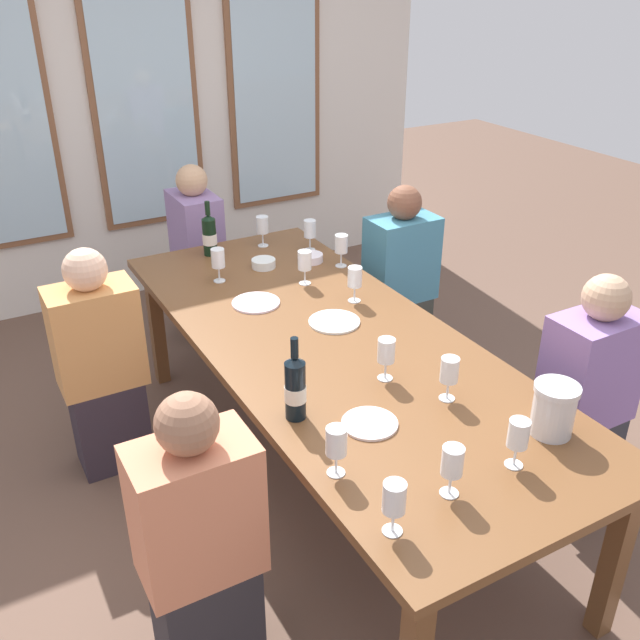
% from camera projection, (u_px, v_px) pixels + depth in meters
% --- Properties ---
extents(ground_plane, '(12.00, 12.00, 0.00)m').
position_uv_depth(ground_plane, '(331.00, 476.00, 3.36)').
color(ground_plane, brown).
extents(back_wall_with_windows, '(4.24, 0.10, 2.90)m').
position_uv_depth(back_wall_with_windows, '(142.00, 84.00, 4.62)').
color(back_wall_with_windows, silver).
rests_on(back_wall_with_windows, ground).
extents(dining_table, '(1.04, 2.63, 0.74)m').
position_uv_depth(dining_table, '(332.00, 353.00, 3.04)').
color(dining_table, brown).
rests_on(dining_table, ground).
extents(white_plate_0, '(0.23, 0.23, 0.01)m').
position_uv_depth(white_plate_0, '(334.00, 322.00, 3.16)').
color(white_plate_0, white).
rests_on(white_plate_0, dining_table).
extents(white_plate_1, '(0.23, 0.23, 0.01)m').
position_uv_depth(white_plate_1, '(256.00, 303.00, 3.33)').
color(white_plate_1, white).
rests_on(white_plate_1, dining_table).
extents(white_plate_2, '(0.20, 0.20, 0.01)m').
position_uv_depth(white_plate_2, '(370.00, 423.00, 2.47)').
color(white_plate_2, white).
rests_on(white_plate_2, dining_table).
extents(metal_pitcher, '(0.16, 0.16, 0.19)m').
position_uv_depth(metal_pitcher, '(554.00, 409.00, 2.39)').
color(metal_pitcher, silver).
rests_on(metal_pitcher, dining_table).
extents(wine_bottle_0, '(0.08, 0.08, 0.30)m').
position_uv_depth(wine_bottle_0, '(209.00, 235.00, 3.82)').
color(wine_bottle_0, black).
rests_on(wine_bottle_0, dining_table).
extents(wine_bottle_1, '(0.08, 0.08, 0.32)m').
position_uv_depth(wine_bottle_1, '(295.00, 387.00, 2.46)').
color(wine_bottle_1, black).
rests_on(wine_bottle_1, dining_table).
extents(tasting_bowl_0, '(0.13, 0.13, 0.04)m').
position_uv_depth(tasting_bowl_0, '(311.00, 258.00, 3.78)').
color(tasting_bowl_0, white).
rests_on(tasting_bowl_0, dining_table).
extents(tasting_bowl_1, '(0.13, 0.13, 0.04)m').
position_uv_depth(tasting_bowl_1, '(264.00, 263.00, 3.70)').
color(tasting_bowl_1, white).
rests_on(tasting_bowl_1, dining_table).
extents(wine_glass_0, '(0.07, 0.07, 0.17)m').
position_uv_depth(wine_glass_0, '(452.00, 462.00, 2.10)').
color(wine_glass_0, white).
rests_on(wine_glass_0, dining_table).
extents(wine_glass_1, '(0.07, 0.07, 0.17)m').
position_uv_depth(wine_glass_1, '(355.00, 279.00, 3.30)').
color(wine_glass_1, white).
rests_on(wine_glass_1, dining_table).
extents(wine_glass_2, '(0.07, 0.07, 0.17)m').
position_uv_depth(wine_glass_2, '(218.00, 259.00, 3.50)').
color(wine_glass_2, white).
rests_on(wine_glass_2, dining_table).
extents(wine_glass_3, '(0.07, 0.07, 0.17)m').
position_uv_depth(wine_glass_3, '(341.00, 245.00, 3.67)').
color(wine_glass_3, white).
rests_on(wine_glass_3, dining_table).
extents(wine_glass_4, '(0.07, 0.07, 0.17)m').
position_uv_depth(wine_glass_4, '(336.00, 443.00, 2.19)').
color(wine_glass_4, white).
rests_on(wine_glass_4, dining_table).
extents(wine_glass_5, '(0.07, 0.07, 0.17)m').
position_uv_depth(wine_glass_5, '(449.00, 371.00, 2.56)').
color(wine_glass_5, white).
rests_on(wine_glass_5, dining_table).
extents(wine_glass_6, '(0.07, 0.07, 0.17)m').
position_uv_depth(wine_glass_6, '(518.00, 436.00, 2.22)').
color(wine_glass_6, white).
rests_on(wine_glass_6, dining_table).
extents(wine_glass_7, '(0.07, 0.07, 0.17)m').
position_uv_depth(wine_glass_7, '(394.00, 500.00, 1.96)').
color(wine_glass_7, white).
rests_on(wine_glass_7, dining_table).
extents(wine_glass_8, '(0.07, 0.07, 0.17)m').
position_uv_depth(wine_glass_8, '(262.00, 226.00, 3.93)').
color(wine_glass_8, white).
rests_on(wine_glass_8, dining_table).
extents(wine_glass_9, '(0.07, 0.07, 0.17)m').
position_uv_depth(wine_glass_9, '(386.00, 352.00, 2.69)').
color(wine_glass_9, white).
rests_on(wine_glass_9, dining_table).
extents(wine_glass_10, '(0.07, 0.07, 0.17)m').
position_uv_depth(wine_glass_10, '(310.00, 230.00, 3.88)').
color(wine_glass_10, white).
rests_on(wine_glass_10, dining_table).
extents(wine_glass_11, '(0.07, 0.07, 0.17)m').
position_uv_depth(wine_glass_11, '(305.00, 262.00, 3.48)').
color(wine_glass_11, white).
rests_on(wine_glass_11, dining_table).
extents(seated_person_0, '(0.38, 0.24, 1.11)m').
position_uv_depth(seated_person_0, '(101.00, 368.00, 3.22)').
color(seated_person_0, '#302630').
rests_on(seated_person_0, ground).
extents(seated_person_1, '(0.38, 0.24, 1.11)m').
position_uv_depth(seated_person_1, '(400.00, 285.00, 4.03)').
color(seated_person_1, '#363933').
rests_on(seated_person_1, ground).
extents(seated_person_2, '(0.38, 0.24, 1.11)m').
position_uv_depth(seated_person_2, '(200.00, 550.00, 2.24)').
color(seated_person_2, '#2D2A2F').
rests_on(seated_person_2, ground).
extents(seated_person_3, '(0.38, 0.24, 1.11)m').
position_uv_depth(seated_person_3, '(585.00, 402.00, 2.98)').
color(seated_person_3, '#30313B').
rests_on(seated_person_3, ground).
extents(seated_person_4, '(0.24, 0.38, 1.11)m').
position_uv_depth(seated_person_4, '(198.00, 257.00, 4.40)').
color(seated_person_4, '#323033').
rests_on(seated_person_4, ground).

